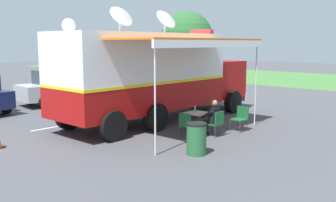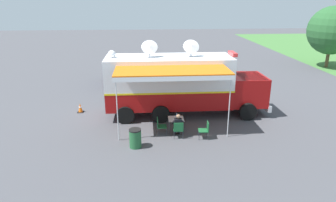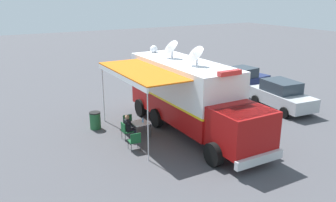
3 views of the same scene
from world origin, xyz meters
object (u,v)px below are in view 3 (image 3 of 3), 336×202
at_px(folding_chair_beside_table, 129,122).
at_px(trash_bin, 95,120).
at_px(folding_chair_at_table, 126,130).
at_px(car_far_corner, 282,95).
at_px(water_bottle, 143,120).
at_px(traffic_cone, 149,95).
at_px(seated_responder, 129,126).
at_px(command_truck, 190,94).
at_px(car_behind_truck, 241,80).
at_px(folding_table, 140,123).
at_px(folding_chair_spare_by_truck, 135,140).

height_order(folding_chair_beside_table, trash_bin, trash_bin).
xyz_separation_m(folding_chair_at_table, car_far_corner, (-10.06, 0.37, 0.37)).
distance_m(water_bottle, traffic_cone, 6.45).
height_order(water_bottle, traffic_cone, water_bottle).
xyz_separation_m(folding_chair_beside_table, seated_responder, (0.35, 0.89, 0.14)).
height_order(command_truck, car_behind_truck, command_truck).
bearing_deg(water_bottle, folding_table, -19.81).
relative_size(water_bottle, folding_chair_beside_table, 0.26).
distance_m(folding_chair_at_table, traffic_cone, 6.92).
distance_m(folding_chair_beside_table, traffic_cone, 5.88).
relative_size(water_bottle, seated_responder, 0.18).
bearing_deg(car_far_corner, traffic_cone, -44.84).
height_order(trash_bin, car_far_corner, car_far_corner).
distance_m(folding_table, car_far_corner, 9.27).
bearing_deg(command_truck, car_behind_truck, -148.76).
bearing_deg(seated_responder, traffic_cone, -124.59).
xyz_separation_m(traffic_cone, car_far_corner, (-6.00, 5.97, 0.60)).
height_order(seated_responder, trash_bin, seated_responder).
height_order(folding_chair_spare_by_truck, seated_responder, seated_responder).
bearing_deg(folding_chair_spare_by_truck, folding_table, -123.70).
relative_size(folding_chair_beside_table, traffic_cone, 1.50).
relative_size(command_truck, folding_chair_at_table, 10.92).
bearing_deg(car_far_corner, command_truck, 1.38).
distance_m(folding_chair_spare_by_truck, trash_bin, 3.52).
xyz_separation_m(command_truck, trash_bin, (4.11, -2.65, -1.49)).
bearing_deg(trash_bin, water_bottle, 129.29).
height_order(folding_chair_at_table, folding_chair_beside_table, same).
relative_size(folding_chair_at_table, folding_chair_beside_table, 1.00).
bearing_deg(traffic_cone, folding_chair_beside_table, 53.29).
relative_size(folding_chair_spare_by_truck, trash_bin, 0.96).
bearing_deg(folding_chair_at_table, folding_chair_spare_by_truck, 84.93).
relative_size(water_bottle, trash_bin, 0.25).
height_order(water_bottle, car_far_corner, car_far_corner).
xyz_separation_m(folding_table, folding_chair_beside_table, (0.26, -0.85, -0.16)).
relative_size(folding_chair_spare_by_truck, car_behind_truck, 0.20).
bearing_deg(folding_chair_beside_table, command_truck, 152.78).
distance_m(folding_chair_spare_by_truck, car_behind_truck, 11.88).
bearing_deg(car_behind_truck, folding_table, 21.45).
bearing_deg(traffic_cone, car_behind_truck, 165.07).
relative_size(folding_chair_beside_table, car_behind_truck, 0.20).
distance_m(folding_chair_spare_by_truck, seated_responder, 1.38).
bearing_deg(seated_responder, folding_chair_beside_table, -111.41).
height_order(folding_chair_beside_table, car_far_corner, car_far_corner).
bearing_deg(folding_chair_at_table, car_behind_truck, -159.86).
height_order(traffic_cone, car_far_corner, car_far_corner).
bearing_deg(trash_bin, folding_chair_at_table, 111.02).
relative_size(seated_responder, traffic_cone, 2.16).
xyz_separation_m(command_truck, folding_table, (2.50, -0.57, -1.27)).
bearing_deg(car_far_corner, car_behind_truck, -96.67).
distance_m(folding_table, water_bottle, 0.21).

